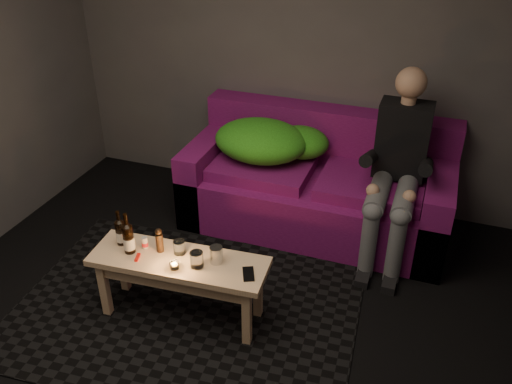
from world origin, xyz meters
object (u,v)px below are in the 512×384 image
beer_bottle_b (128,238)px  steel_cup (216,255)px  coffee_table (179,269)px  beer_bottle_a (120,232)px  sofa (318,187)px  person (397,165)px

beer_bottle_b → steel_cup: 0.58m
coffee_table → beer_bottle_a: (-0.43, 0.02, 0.18)m
beer_bottle_a → sofa: bearing=55.0°
sofa → coffee_table: size_ratio=1.81×
person → beer_bottle_b: 1.99m
beer_bottle_a → beer_bottle_b: bearing=-31.1°
sofa → beer_bottle_a: 1.73m
coffee_table → beer_bottle_a: size_ratio=4.66×
sofa → steel_cup: (-0.32, -1.37, 0.20)m
sofa → coffee_table: bearing=-111.3°
steel_cup → beer_bottle_a: bearing=-177.3°
coffee_table → beer_bottle_a: 0.46m
coffee_table → beer_bottle_a: bearing=177.1°
coffee_table → beer_bottle_b: 0.38m
sofa → beer_bottle_a: bearing=-125.0°
sofa → steel_cup: sofa is taller
person → coffee_table: 1.75m
sofa → coffee_table: sofa is taller
beer_bottle_b → steel_cup: bearing=9.1°
sofa → beer_bottle_b: 1.72m
beer_bottle_b → beer_bottle_a: bearing=148.9°
coffee_table → beer_bottle_a: beer_bottle_a is taller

